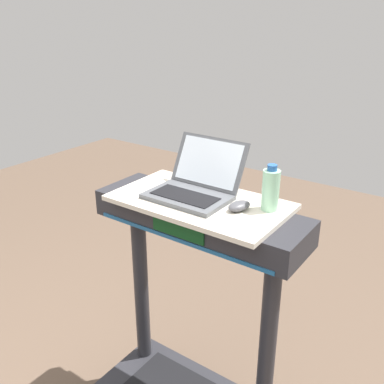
{
  "coord_description": "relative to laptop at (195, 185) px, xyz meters",
  "views": [
    {
      "loc": [
        0.9,
        -0.61,
        1.79
      ],
      "look_at": [
        0.0,
        0.65,
        1.16
      ],
      "focal_mm": 40.82,
      "sensor_mm": 36.0,
      "label": 1
    }
  ],
  "objects": [
    {
      "name": "desk_board",
      "position": [
        0.04,
        -0.03,
        -0.05
      ],
      "size": [
        0.7,
        0.39,
        0.02
      ],
      "primitive_type": "cube",
      "color": "beige",
      "rests_on": "treadmill_base"
    },
    {
      "name": "laptop",
      "position": [
        0.0,
        0.0,
        0.0
      ],
      "size": [
        0.33,
        0.31,
        0.21
      ],
      "rotation": [
        0.0,
        0.0,
        -0.08
      ],
      "color": "#515459",
      "rests_on": "desk_board"
    },
    {
      "name": "computer_mouse",
      "position": [
        0.22,
        -0.02,
        -0.03
      ],
      "size": [
        0.08,
        0.11,
        0.03
      ],
      "primitive_type": "ellipsoid",
      "rotation": [
        0.0,
        0.0,
        -0.28
      ],
      "color": "#4C4C51",
      "rests_on": "desk_board"
    },
    {
      "name": "water_bottle",
      "position": [
        0.31,
        0.05,
        0.04
      ],
      "size": [
        0.07,
        0.07,
        0.18
      ],
      "color": "#9EDBB2",
      "rests_on": "desk_board"
    }
  ]
}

